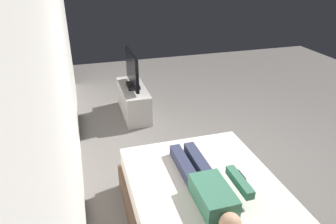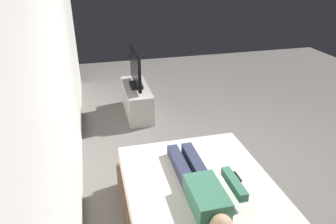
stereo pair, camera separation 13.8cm
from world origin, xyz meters
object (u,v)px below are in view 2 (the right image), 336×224
bed (206,219)px  tv_stand (137,100)px  tv (135,70)px  person (203,188)px  remote (236,177)px

bed → tv_stand: size_ratio=1.88×
tv → bed: bearing=-176.2°
bed → person: bearing=52.2°
bed → person: person is taller
tv_stand → bed: bearing=-176.2°
bed → tv: (2.88, 0.19, 0.52)m
bed → tv: bearing=3.8°
tv_stand → tv: (0.00, 0.00, 0.53)m
remote → tv_stand: remote is taller
tv → person: bearing=-176.9°
bed → remote: remote is taller
bed → tv: tv is taller
person → tv_stand: person is taller
remote → tv: (2.70, 0.56, 0.24)m
person → remote: 0.44m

